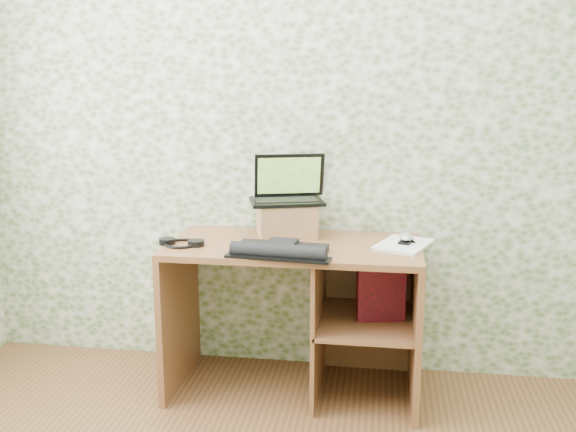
% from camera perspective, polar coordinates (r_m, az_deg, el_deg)
% --- Properties ---
extents(wall_back, '(3.50, 0.00, 3.50)m').
position_cam_1_polar(wall_back, '(3.27, 1.35, 8.27)').
color(wall_back, silver).
rests_on(wall_back, ground).
extents(desk, '(1.20, 0.60, 0.75)m').
position_cam_1_polar(desk, '(3.16, 2.04, -7.11)').
color(desk, brown).
rests_on(desk, floor).
extents(riser, '(0.33, 0.30, 0.17)m').
position_cam_1_polar(riser, '(3.19, -0.14, -0.32)').
color(riser, brown).
rests_on(riser, desk).
extents(laptop, '(0.41, 0.34, 0.24)m').
position_cam_1_polar(laptop, '(3.20, -0.04, 2.26)').
color(laptop, black).
rests_on(laptop, riser).
extents(keyboard, '(0.47, 0.27, 0.07)m').
position_cam_1_polar(keyboard, '(2.87, -0.70, -3.03)').
color(keyboard, black).
rests_on(keyboard, desk).
extents(headphones, '(0.23, 0.18, 0.03)m').
position_cam_1_polar(headphones, '(3.07, -9.44, -2.37)').
color(headphones, black).
rests_on(headphones, desk).
extents(notepad, '(0.31, 0.36, 0.01)m').
position_cam_1_polar(notepad, '(3.06, 10.23, -2.52)').
color(notepad, silver).
rests_on(notepad, desk).
extents(mouse, '(0.09, 0.11, 0.03)m').
position_cam_1_polar(mouse, '(3.07, 10.43, -2.03)').
color(mouse, silver).
rests_on(mouse, notepad).
extents(pen, '(0.05, 0.15, 0.01)m').
position_cam_1_polar(pen, '(3.14, 10.68, -1.95)').
color(pen, black).
rests_on(pen, notepad).
extents(red_box, '(0.24, 0.11, 0.27)m').
position_cam_1_polar(red_box, '(3.10, 8.25, -6.76)').
color(red_box, maroon).
rests_on(red_box, desk).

